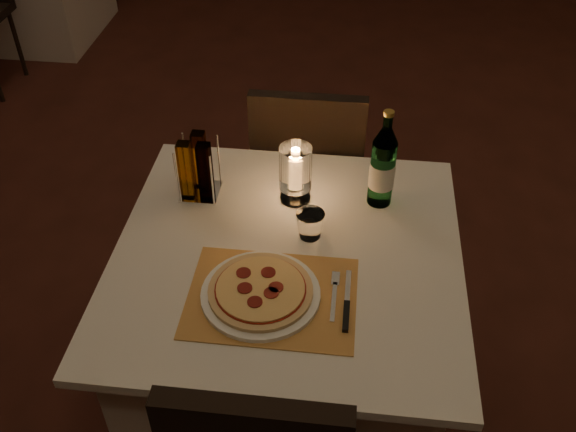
# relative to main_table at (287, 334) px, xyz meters

# --- Properties ---
(floor) EXTENTS (8.00, 10.00, 0.02)m
(floor) POSITION_rel_main_table_xyz_m (0.21, 0.71, -0.38)
(floor) COLOR #441D15
(floor) RESTS_ON ground
(main_table) EXTENTS (1.00, 1.00, 0.74)m
(main_table) POSITION_rel_main_table_xyz_m (0.00, 0.00, 0.00)
(main_table) COLOR silver
(main_table) RESTS_ON ground
(chair_far) EXTENTS (0.42, 0.42, 0.90)m
(chair_far) POSITION_rel_main_table_xyz_m (-0.00, 0.71, 0.18)
(chair_far) COLOR black
(chair_far) RESTS_ON ground
(placemat) EXTENTS (0.45, 0.34, 0.00)m
(placemat) POSITION_rel_main_table_xyz_m (-0.02, -0.18, 0.37)
(placemat) COLOR #C68A44
(placemat) RESTS_ON main_table
(plate) EXTENTS (0.32, 0.32, 0.01)m
(plate) POSITION_rel_main_table_xyz_m (-0.05, -0.18, 0.38)
(plate) COLOR white
(plate) RESTS_ON placemat
(pizza) EXTENTS (0.28, 0.28, 0.02)m
(pizza) POSITION_rel_main_table_xyz_m (-0.05, -0.18, 0.39)
(pizza) COLOR #D8B77F
(pizza) RESTS_ON plate
(fork) EXTENTS (0.02, 0.18, 0.00)m
(fork) POSITION_rel_main_table_xyz_m (0.14, -0.15, 0.37)
(fork) COLOR silver
(fork) RESTS_ON placemat
(knife) EXTENTS (0.02, 0.22, 0.01)m
(knife) POSITION_rel_main_table_xyz_m (0.18, -0.21, 0.37)
(knife) COLOR black
(knife) RESTS_ON placemat
(tumbler) EXTENTS (0.08, 0.08, 0.08)m
(tumbler) POSITION_rel_main_table_xyz_m (0.06, 0.08, 0.41)
(tumbler) COLOR white
(tumbler) RESTS_ON main_table
(water_bottle) EXTENTS (0.08, 0.08, 0.33)m
(water_bottle) POSITION_rel_main_table_xyz_m (0.26, 0.27, 0.50)
(water_bottle) COLOR #5CAC6E
(water_bottle) RESTS_ON main_table
(hurricane_candle) EXTENTS (0.10, 0.10, 0.19)m
(hurricane_candle) POSITION_rel_main_table_xyz_m (-0.00, 0.25, 0.48)
(hurricane_candle) COLOR white
(hurricane_candle) RESTS_ON main_table
(cruet_caddy) EXTENTS (0.12, 0.12, 0.21)m
(cruet_caddy) POSITION_rel_main_table_xyz_m (-0.31, 0.23, 0.46)
(cruet_caddy) COLOR white
(cruet_caddy) RESTS_ON main_table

